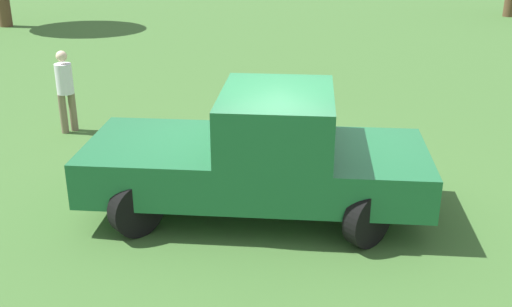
% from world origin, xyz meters
% --- Properties ---
extents(ground_plane, '(80.00, 80.00, 0.00)m').
position_xyz_m(ground_plane, '(0.00, 0.00, 0.00)').
color(ground_plane, '#3D662D').
extents(pickup_truck, '(4.68, 4.80, 1.80)m').
position_xyz_m(pickup_truck, '(-0.37, -0.16, 0.93)').
color(pickup_truck, black).
rests_on(pickup_truck, ground_plane).
extents(person_bystander, '(0.34, 0.32, 1.61)m').
position_xyz_m(person_bystander, '(-0.93, 4.90, 0.90)').
color(person_bystander, '#7A6B51').
rests_on(person_bystander, ground_plane).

